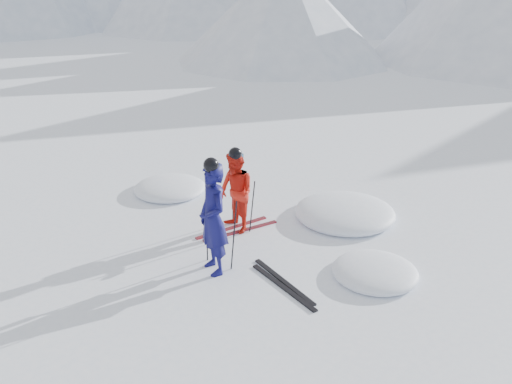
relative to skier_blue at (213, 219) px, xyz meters
The scene contains 12 objects.
ground 2.05m from the skier_blue, 24.21° to the left, with size 160.00×160.00×0.00m, color white.
skier_blue is the anchor object (origin of this frame).
skier_red 1.63m from the skier_blue, 117.22° to the left, with size 0.81×0.63×1.67m, color red.
pole_blue_left 0.47m from the skier_blue, 153.43° to the left, with size 0.02×0.02×1.34m, color black.
pole_blue_right 0.49m from the skier_blue, 45.00° to the left, with size 0.02×0.02×1.34m, color black.
pole_red_left 2.04m from the skier_blue, 121.61° to the left, with size 0.02×0.02×1.11m, color black.
pole_red_right 1.72m from the skier_blue, 105.53° to the left, with size 0.02×0.02×1.11m, color black.
ski_worn_left 1.95m from the skier_blue, 120.85° to the left, with size 0.09×1.70×0.03m, color black.
ski_worn_right 1.86m from the skier_blue, 113.33° to the left, with size 0.09×1.70×0.03m, color black.
ski_loose_a 1.61m from the skier_blue, 21.61° to the left, with size 0.09×1.70×0.03m, color black.
ski_loose_b 1.65m from the skier_blue, 13.94° to the left, with size 0.09×1.70×0.03m, color black.
snow_lumps 2.87m from the skier_blue, 92.45° to the left, with size 7.23×3.57×0.47m.
Camera 1 is at (4.20, -6.75, 5.04)m, focal length 38.00 mm.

